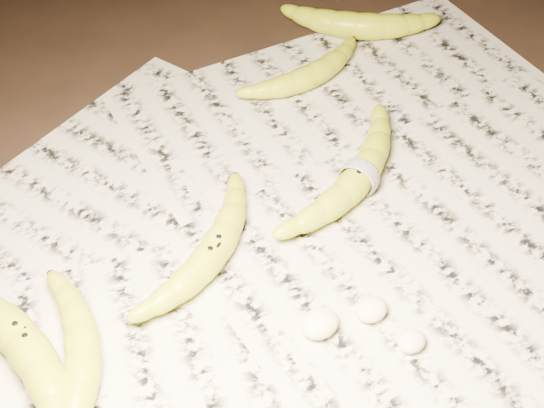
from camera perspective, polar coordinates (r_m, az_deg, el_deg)
ground at (r=0.83m, az=0.08°, el=-2.26°), size 3.00×3.00×0.00m
newspaper_patch at (r=0.81m, az=1.45°, el=-3.37°), size 0.90×0.70×0.01m
banana_left_a at (r=0.75m, az=-18.34°, el=-9.72°), size 0.09×0.24×0.04m
banana_left_b at (r=0.73m, az=-14.09°, el=-10.97°), size 0.13×0.18×0.03m
banana_center at (r=0.79m, az=-4.45°, el=-3.46°), size 0.19×0.14×0.04m
banana_taped at (r=0.87m, az=6.61°, el=2.17°), size 0.23×0.14×0.04m
banana_upper_a at (r=1.01m, az=2.94°, el=9.79°), size 0.17×0.05×0.03m
banana_upper_b at (r=1.11m, az=6.51°, el=13.35°), size 0.18×0.18×0.04m
measuring_tape at (r=0.87m, az=6.61°, el=2.17°), size 0.02×0.04×0.05m
flesh_chunk_a at (r=0.74m, az=3.63°, el=-8.80°), size 0.04×0.03×0.02m
flesh_chunk_b at (r=0.76m, az=7.53°, el=-7.70°), size 0.03×0.03×0.02m
flesh_chunk_c at (r=0.74m, az=10.51°, el=-9.96°), size 0.03×0.02×0.02m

